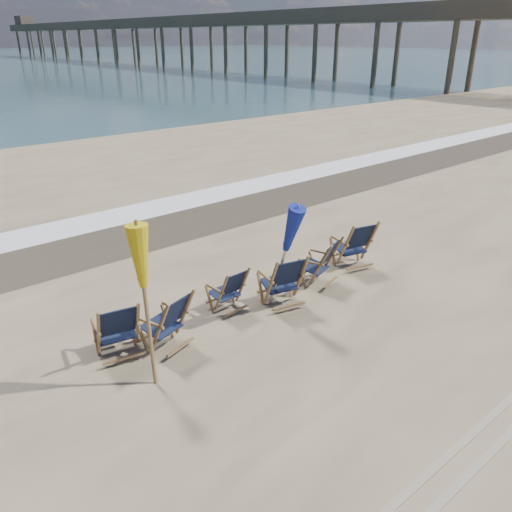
# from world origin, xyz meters

# --- Properties ---
(surf_foam) EXTENTS (200.00, 1.40, 0.01)m
(surf_foam) POSITION_xyz_m (0.00, 8.30, 0.00)
(surf_foam) COLOR silver
(surf_foam) RESTS_ON ground
(wet_sand_strip) EXTENTS (200.00, 2.60, 0.00)m
(wet_sand_strip) POSITION_xyz_m (0.00, 6.80, 0.00)
(wet_sand_strip) COLOR #42362A
(wet_sand_strip) RESTS_ON ground
(beach_chair_0) EXTENTS (0.79, 0.86, 1.03)m
(beach_chair_0) POSITION_xyz_m (-2.52, 1.99, 0.51)
(beach_chair_0) COLOR black
(beach_chair_0) RESTS_ON ground
(beach_chair_1) EXTENTS (0.84, 0.89, 1.02)m
(beach_chair_1) POSITION_xyz_m (-1.76, 1.84, 0.51)
(beach_chair_1) COLOR black
(beach_chair_1) RESTS_ON ground
(beach_chair_2) EXTENTS (0.60, 0.66, 0.88)m
(beach_chair_2) POSITION_xyz_m (-0.38, 2.11, 0.44)
(beach_chair_2) COLOR black
(beach_chair_2) RESTS_ON ground
(beach_chair_3) EXTENTS (0.86, 0.93, 1.08)m
(beach_chair_3) POSITION_xyz_m (0.50, 1.53, 0.54)
(beach_chair_3) COLOR black
(beach_chair_3) RESTS_ON ground
(beach_chair_4) EXTENTS (0.84, 0.89, 1.00)m
(beach_chair_4) POSITION_xyz_m (1.70, 1.87, 0.50)
(beach_chair_4) COLOR black
(beach_chair_4) RESTS_ON ground
(beach_chair_5) EXTENTS (0.88, 0.95, 1.11)m
(beach_chair_5) POSITION_xyz_m (2.80, 1.80, 0.56)
(beach_chair_5) COLOR black
(beach_chair_5) RESTS_ON ground
(umbrella_yellow) EXTENTS (0.30, 0.30, 2.36)m
(umbrella_yellow) POSITION_xyz_m (-2.68, 1.27, 1.82)
(umbrella_yellow) COLOR olive
(umbrella_yellow) RESTS_ON ground
(umbrella_blue) EXTENTS (0.30, 0.30, 2.14)m
(umbrella_blue) POSITION_xyz_m (0.07, 1.59, 1.62)
(umbrella_blue) COLOR #A5A5AD
(umbrella_blue) RESTS_ON ground
(fishing_pier) EXTENTS (4.40, 140.00, 9.30)m
(fishing_pier) POSITION_xyz_m (38.00, 74.00, 4.65)
(fishing_pier) COLOR #4F4639
(fishing_pier) RESTS_ON ground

